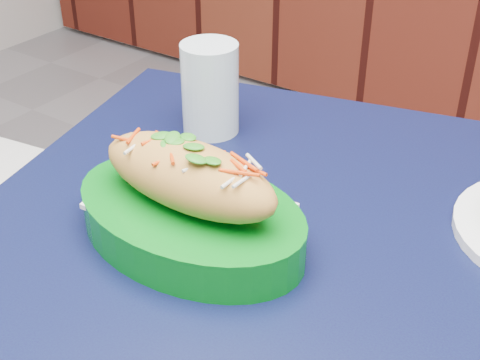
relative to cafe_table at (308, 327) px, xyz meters
The scene contains 3 objects.
cafe_table is the anchor object (origin of this frame).
banh_mi_basket 0.19m from the cafe_table, 165.40° to the right, with size 0.27×0.18×0.12m.
water_glass 0.35m from the cafe_table, 145.88° to the left, with size 0.08×0.08×0.13m, color silver.
Camera 1 is at (0.17, 0.75, 1.19)m, focal length 50.00 mm.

